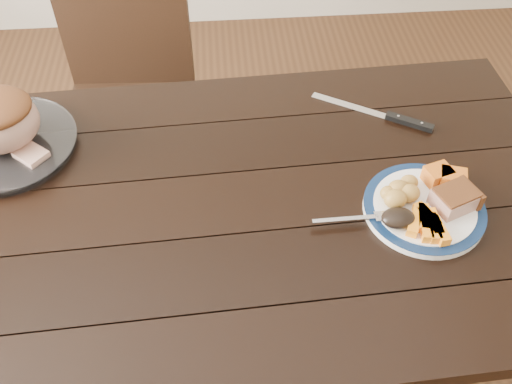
{
  "coord_description": "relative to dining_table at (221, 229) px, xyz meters",
  "views": [
    {
      "loc": [
        0.02,
        -0.83,
        1.69
      ],
      "look_at": [
        0.08,
        -0.02,
        0.8
      ],
      "focal_mm": 40.0,
      "sensor_mm": 36.0,
      "label": 1
    }
  ],
  "objects": [
    {
      "name": "ground",
      "position": [
        0.0,
        0.0,
        -0.66
      ],
      "size": [
        4.0,
        4.0,
        0.0
      ],
      "primitive_type": "plane",
      "color": "#472B16",
      "rests_on": "ground"
    },
    {
      "name": "dining_table",
      "position": [
        0.0,
        0.0,
        0.0
      ],
      "size": [
        1.64,
        0.97,
        0.75
      ],
      "rotation": [
        0.0,
        0.0,
        0.05
      ],
      "color": "black",
      "rests_on": "ground"
    },
    {
      "name": "chair_far",
      "position": [
        -0.28,
        0.74,
        -0.13
      ],
      "size": [
        0.44,
        0.45,
        0.93
      ],
      "rotation": [
        0.0,
        0.0,
        3.09
      ],
      "color": "black",
      "rests_on": "ground"
    },
    {
      "name": "dinner_plate",
      "position": [
        0.44,
        -0.06,
        0.1
      ],
      "size": [
        0.26,
        0.26,
        0.02
      ],
      "primitive_type": "cylinder",
      "color": "white",
      "rests_on": "dining_table"
    },
    {
      "name": "plate_rim",
      "position": [
        0.44,
        -0.06,
        0.11
      ],
      "size": [
        0.26,
        0.26,
        0.02
      ],
      "primitive_type": "torus",
      "color": "#0D2041",
      "rests_on": "dinner_plate"
    },
    {
      "name": "serving_platter",
      "position": [
        -0.5,
        0.21,
        0.1
      ],
      "size": [
        0.33,
        0.33,
        0.02
      ],
      "primitive_type": "cylinder",
      "color": "white",
      "rests_on": "dining_table"
    },
    {
      "name": "pork_slice",
      "position": [
        0.5,
        -0.06,
        0.13
      ],
      "size": [
        0.1,
        0.09,
        0.04
      ],
      "primitive_type": "cube",
      "rotation": [
        0.0,
        0.0,
        0.38
      ],
      "color": "tan",
      "rests_on": "dinner_plate"
    },
    {
      "name": "roasted_potatoes",
      "position": [
        0.39,
        -0.04,
        0.13
      ],
      "size": [
        0.09,
        0.09,
        0.04
      ],
      "color": "gold",
      "rests_on": "dinner_plate"
    },
    {
      "name": "carrot_batons",
      "position": [
        0.43,
        -0.12,
        0.12
      ],
      "size": [
        0.08,
        0.11,
        0.02
      ],
      "color": "orange",
      "rests_on": "dinner_plate"
    },
    {
      "name": "pumpkin_wedges",
      "position": [
        0.5,
        0.0,
        0.13
      ],
      "size": [
        0.09,
        0.07,
        0.04
      ],
      "color": "orange",
      "rests_on": "dinner_plate"
    },
    {
      "name": "dark_mushroom",
      "position": [
        0.37,
        -0.1,
        0.13
      ],
      "size": [
        0.07,
        0.05,
        0.03
      ],
      "primitive_type": "ellipsoid",
      "color": "black",
      "rests_on": "dinner_plate"
    },
    {
      "name": "fork",
      "position": [
        0.3,
        -0.08,
        0.11
      ],
      "size": [
        0.18,
        0.03,
        0.0
      ],
      "rotation": [
        0.0,
        0.0,
        0.02
      ],
      "color": "silver",
      "rests_on": "dinner_plate"
    },
    {
      "name": "cut_slice",
      "position": [
        -0.43,
        0.16,
        0.12
      ],
      "size": [
        0.09,
        0.09,
        0.02
      ],
      "primitive_type": "cube",
      "rotation": [
        0.0,
        0.0,
        -0.7
      ],
      "color": "tan",
      "rests_on": "serving_platter"
    },
    {
      "name": "carving_knife",
      "position": [
        0.45,
        0.24,
        0.1
      ],
      "size": [
        0.28,
        0.18,
        0.01
      ],
      "rotation": [
        0.0,
        0.0,
        -0.54
      ],
      "color": "silver",
      "rests_on": "dining_table"
    }
  ]
}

